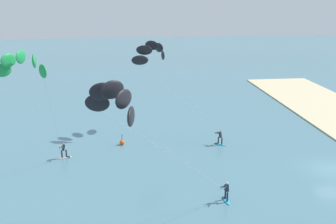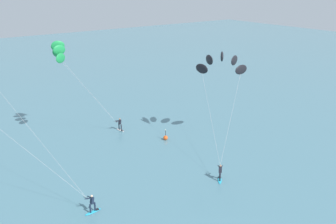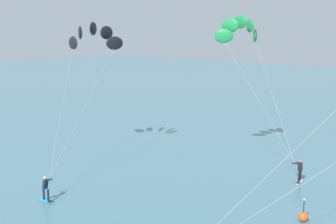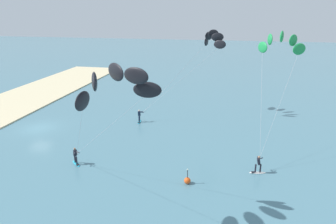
{
  "view_description": "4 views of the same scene",
  "coord_description": "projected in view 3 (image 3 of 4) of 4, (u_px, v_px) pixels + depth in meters",
  "views": [
    {
      "loc": [
        -32.56,
        19.59,
        16.17
      ],
      "look_at": [
        1.28,
        15.58,
        5.91
      ],
      "focal_mm": 42.34,
      "sensor_mm": 36.0,
      "label": 1
    },
    {
      "loc": [
        -14.5,
        -12.76,
        18.29
      ],
      "look_at": [
        4.32,
        13.12,
        6.58
      ],
      "focal_mm": 38.4,
      "sensor_mm": 36.0,
      "label": 2
    },
    {
      "loc": [
        18.45,
        -2.28,
        10.86
      ],
      "look_at": [
        1.02,
        16.9,
        5.8
      ],
      "focal_mm": 45.69,
      "sensor_mm": 36.0,
      "label": 3
    },
    {
      "loc": [
        31.3,
        22.91,
        13.89
      ],
      "look_at": [
        5.21,
        17.4,
        4.99
      ],
      "focal_mm": 32.91,
      "sensor_mm": 36.0,
      "label": 4
    }
  ],
  "objects": [
    {
      "name": "marker_buoy",
      "position": [
        303.0,
        217.0,
        24.43
      ],
      "size": [
        0.56,
        0.56,
        1.38
      ],
      "color": "#EA5119",
      "rests_on": "ground"
    },
    {
      "name": "kitesurfer_nearshore",
      "position": [
        92.0,
        42.0,
        35.02
      ],
      "size": [
        8.74,
        10.69,
        11.43
      ],
      "color": "#23ADD1",
      "rests_on": "ground"
    },
    {
      "name": "kitesurfer_far_out",
      "position": [
        243.0,
        35.0,
        34.0
      ],
      "size": [
        7.94,
        4.77,
        11.97
      ],
      "color": "white",
      "rests_on": "ground"
    }
  ]
}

